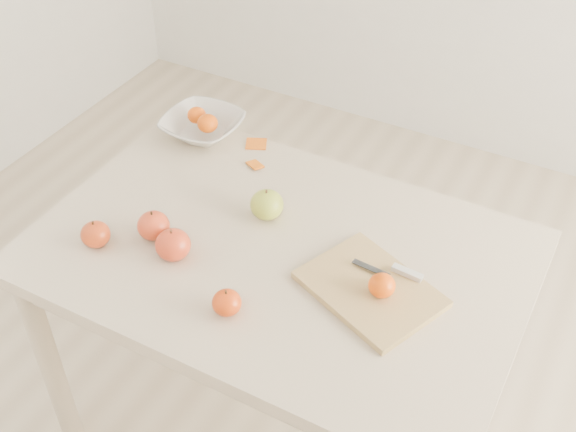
% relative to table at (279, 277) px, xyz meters
% --- Properties ---
extents(ground, '(3.50, 3.50, 0.00)m').
position_rel_table_xyz_m(ground, '(0.00, 0.00, -0.65)').
color(ground, '#C6B293').
rests_on(ground, ground).
extents(table, '(1.20, 0.80, 0.75)m').
position_rel_table_xyz_m(table, '(0.00, 0.00, 0.00)').
color(table, '#C9B398').
rests_on(table, ground).
extents(cutting_board, '(0.37, 0.32, 0.02)m').
position_rel_table_xyz_m(cutting_board, '(0.26, -0.03, 0.11)').
color(cutting_board, tan).
rests_on(cutting_board, table).
extents(board_tangerine, '(0.06, 0.06, 0.05)m').
position_rel_table_xyz_m(board_tangerine, '(0.29, -0.04, 0.14)').
color(board_tangerine, '#E34908').
rests_on(board_tangerine, cutting_board).
extents(fruit_bowl, '(0.23, 0.23, 0.06)m').
position_rel_table_xyz_m(fruit_bowl, '(-0.44, 0.33, 0.13)').
color(fruit_bowl, silver).
rests_on(fruit_bowl, table).
extents(bowl_tangerine_near, '(0.06, 0.06, 0.05)m').
position_rel_table_xyz_m(bowl_tangerine_near, '(-0.47, 0.34, 0.15)').
color(bowl_tangerine_near, '#DA4907').
rests_on(bowl_tangerine_near, fruit_bowl).
extents(bowl_tangerine_far, '(0.06, 0.06, 0.05)m').
position_rel_table_xyz_m(bowl_tangerine_far, '(-0.41, 0.32, 0.15)').
color(bowl_tangerine_far, '#E34908').
rests_on(bowl_tangerine_far, fruit_bowl).
extents(orange_peel_a, '(0.07, 0.07, 0.01)m').
position_rel_table_xyz_m(orange_peel_a, '(-0.27, 0.36, 0.10)').
color(orange_peel_a, '#C5550D').
rests_on(orange_peel_a, table).
extents(orange_peel_b, '(0.06, 0.05, 0.01)m').
position_rel_table_xyz_m(orange_peel_b, '(-0.22, 0.27, 0.10)').
color(orange_peel_b, '#DB610F').
rests_on(orange_peel_b, table).
extents(paring_knife, '(0.17, 0.05, 0.01)m').
position_rel_table_xyz_m(paring_knife, '(0.30, 0.05, 0.12)').
color(paring_knife, silver).
rests_on(paring_knife, cutting_board).
extents(apple_green, '(0.09, 0.09, 0.08)m').
position_rel_table_xyz_m(apple_green, '(-0.09, 0.10, 0.14)').
color(apple_green, olive).
rests_on(apple_green, table).
extents(apple_red_b, '(0.08, 0.08, 0.07)m').
position_rel_table_xyz_m(apple_red_b, '(-0.29, -0.11, 0.14)').
color(apple_red_b, maroon).
rests_on(apple_red_b, table).
extents(apple_red_c, '(0.09, 0.09, 0.08)m').
position_rel_table_xyz_m(apple_red_c, '(-0.21, -0.14, 0.14)').
color(apple_red_c, '#A20F0D').
rests_on(apple_red_c, table).
extents(apple_red_d, '(0.07, 0.07, 0.07)m').
position_rel_table_xyz_m(apple_red_d, '(-0.40, -0.20, 0.13)').
color(apple_red_d, maroon).
rests_on(apple_red_d, table).
extents(apple_red_e, '(0.07, 0.07, 0.06)m').
position_rel_table_xyz_m(apple_red_e, '(-0.00, -0.23, 0.13)').
color(apple_red_e, '#9C0C02').
rests_on(apple_red_e, table).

